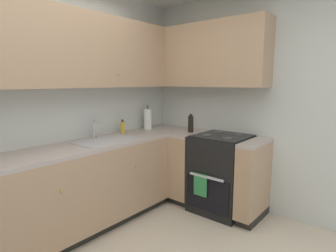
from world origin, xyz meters
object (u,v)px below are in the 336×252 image
(oven_range, at_px, (221,173))
(oil_bottle, at_px, (191,124))
(soap_bottle, at_px, (123,127))
(paper_towel_roll, at_px, (148,119))

(oven_range, xyz_separation_m, oil_bottle, (-0.02, 0.45, 0.56))
(soap_bottle, distance_m, oil_bottle, 0.86)
(paper_towel_roll, bearing_deg, soap_bottle, 177.36)
(paper_towel_roll, xyz_separation_m, oil_bottle, (0.18, -0.59, -0.03))
(soap_bottle, bearing_deg, oven_range, -59.31)
(oven_range, bearing_deg, oil_bottle, 92.34)
(paper_towel_roll, bearing_deg, oil_bottle, -73.27)
(oven_range, xyz_separation_m, soap_bottle, (-0.63, 1.06, 0.53))
(soap_bottle, height_order, oil_bottle, oil_bottle)
(oven_range, distance_m, soap_bottle, 1.34)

